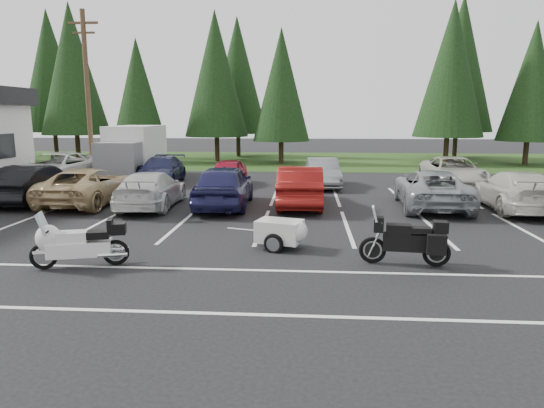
{
  "coord_description": "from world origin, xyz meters",
  "views": [
    {
      "loc": [
        1.9,
        -14.08,
        3.51
      ],
      "look_at": [
        0.92,
        -0.5,
        1.0
      ],
      "focal_mm": 32.0,
      "sensor_mm": 36.0,
      "label": 1
    }
  ],
  "objects_px": {
    "car_near_7": "(515,191)",
    "car_far_2": "(228,173)",
    "car_near_6": "(432,189)",
    "car_far_1": "(161,170)",
    "utility_pole": "(88,93)",
    "adventure_motorcycle": "(405,236)",
    "cargo_trailer": "(279,234)",
    "car_near_1": "(35,184)",
    "car_near_5": "(300,186)",
    "box_truck": "(130,152)",
    "car_far_0": "(57,169)",
    "car_far_3": "(323,173)",
    "car_far_4": "(453,172)",
    "car_near_2": "(89,186)",
    "car_near_4": "(224,186)",
    "car_near_3": "(151,190)",
    "touring_motorcycle": "(79,239)"
  },
  "relations": [
    {
      "from": "car_far_3",
      "to": "adventure_motorcycle",
      "type": "xyz_separation_m",
      "value": [
        1.53,
        -12.66,
        0.01
      ]
    },
    {
      "from": "box_truck",
      "to": "car_far_0",
      "type": "xyz_separation_m",
      "value": [
        -2.76,
        -2.97,
        -0.63
      ]
    },
    {
      "from": "car_near_7",
      "to": "car_near_1",
      "type": "bearing_deg",
      "value": 2.72
    },
    {
      "from": "box_truck",
      "to": "adventure_motorcycle",
      "type": "xyz_separation_m",
      "value": [
        12.22,
        -15.33,
        -0.74
      ]
    },
    {
      "from": "cargo_trailer",
      "to": "car_near_1",
      "type": "bearing_deg",
      "value": 166.08
    },
    {
      "from": "utility_pole",
      "to": "cargo_trailer",
      "type": "xyz_separation_m",
      "value": [
        11.2,
        -13.59,
        -4.31
      ]
    },
    {
      "from": "car_far_4",
      "to": "car_near_7",
      "type": "bearing_deg",
      "value": -85.13
    },
    {
      "from": "car_far_2",
      "to": "adventure_motorcycle",
      "type": "relative_size",
      "value": 1.68
    },
    {
      "from": "car_near_2",
      "to": "adventure_motorcycle",
      "type": "xyz_separation_m",
      "value": [
        10.99,
        -7.25,
        -0.02
      ]
    },
    {
      "from": "car_near_6",
      "to": "car_near_5",
      "type": "bearing_deg",
      "value": 4.42
    },
    {
      "from": "utility_pole",
      "to": "car_near_5",
      "type": "xyz_separation_m",
      "value": [
        11.65,
        -7.4,
        -3.91
      ]
    },
    {
      "from": "car_near_2",
      "to": "car_near_4",
      "type": "bearing_deg",
      "value": 177.5
    },
    {
      "from": "car_far_1",
      "to": "car_far_2",
      "type": "height_order",
      "value": "car_far_1"
    },
    {
      "from": "car_near_1",
      "to": "car_far_0",
      "type": "relative_size",
      "value": 0.8
    },
    {
      "from": "utility_pole",
      "to": "car_near_1",
      "type": "height_order",
      "value": "utility_pole"
    },
    {
      "from": "car_near_6",
      "to": "car_far_1",
      "type": "relative_size",
      "value": 1.1
    },
    {
      "from": "car_near_7",
      "to": "car_far_2",
      "type": "height_order",
      "value": "car_near_7"
    },
    {
      "from": "car_near_4",
      "to": "car_near_6",
      "type": "bearing_deg",
      "value": -177.97
    },
    {
      "from": "touring_motorcycle",
      "to": "car_near_4",
      "type": "bearing_deg",
      "value": 58.96
    },
    {
      "from": "car_near_7",
      "to": "car_far_2",
      "type": "bearing_deg",
      "value": -21.78
    },
    {
      "from": "utility_pole",
      "to": "car_near_2",
      "type": "distance_m",
      "value": 9.14
    },
    {
      "from": "car_near_3",
      "to": "car_near_5",
      "type": "height_order",
      "value": "car_near_5"
    },
    {
      "from": "car_near_6",
      "to": "car_far_3",
      "type": "relative_size",
      "value": 1.24
    },
    {
      "from": "car_near_3",
      "to": "car_far_2",
      "type": "xyz_separation_m",
      "value": [
        2.0,
        5.93,
        -0.03
      ]
    },
    {
      "from": "car_near_5",
      "to": "car_far_3",
      "type": "distance_m",
      "value": 5.34
    },
    {
      "from": "car_far_1",
      "to": "cargo_trailer",
      "type": "height_order",
      "value": "car_far_1"
    },
    {
      "from": "car_near_2",
      "to": "car_near_5",
      "type": "bearing_deg",
      "value": -178.22
    },
    {
      "from": "car_near_5",
      "to": "car_near_6",
      "type": "relative_size",
      "value": 0.91
    },
    {
      "from": "adventure_motorcycle",
      "to": "car_far_0",
      "type": "bearing_deg",
      "value": 147.11
    },
    {
      "from": "car_far_4",
      "to": "car_far_1",
      "type": "bearing_deg",
      "value": -179.54
    },
    {
      "from": "car_near_1",
      "to": "car_far_2",
      "type": "relative_size",
      "value": 1.2
    },
    {
      "from": "car_near_6",
      "to": "car_near_7",
      "type": "relative_size",
      "value": 1.03
    },
    {
      "from": "box_truck",
      "to": "car_near_4",
      "type": "xyz_separation_m",
      "value": [
        6.73,
        -8.37,
        -0.61
      ]
    },
    {
      "from": "car_near_4",
      "to": "car_near_7",
      "type": "distance_m",
      "value": 10.92
    },
    {
      "from": "car_near_7",
      "to": "adventure_motorcycle",
      "type": "height_order",
      "value": "car_near_7"
    },
    {
      "from": "car_near_7",
      "to": "cargo_trailer",
      "type": "height_order",
      "value": "car_near_7"
    },
    {
      "from": "car_far_2",
      "to": "car_far_3",
      "type": "relative_size",
      "value": 0.92
    },
    {
      "from": "car_near_1",
      "to": "car_near_6",
      "type": "xyz_separation_m",
      "value": [
        15.73,
        0.07,
        -0.04
      ]
    },
    {
      "from": "car_near_6",
      "to": "car_far_4",
      "type": "relative_size",
      "value": 1.0
    },
    {
      "from": "utility_pole",
      "to": "car_near_7",
      "type": "bearing_deg",
      "value": -21.41
    },
    {
      "from": "car_near_5",
      "to": "car_far_1",
      "type": "distance_m",
      "value": 9.31
    },
    {
      "from": "car_far_3",
      "to": "car_near_7",
      "type": "bearing_deg",
      "value": -41.98
    },
    {
      "from": "car_far_3",
      "to": "car_far_1",
      "type": "bearing_deg",
      "value": 172.62
    },
    {
      "from": "utility_pole",
      "to": "adventure_motorcycle",
      "type": "xyz_separation_m",
      "value": [
        14.22,
        -14.83,
        -3.99
      ]
    },
    {
      "from": "car_far_4",
      "to": "car_far_3",
      "type": "bearing_deg",
      "value": -174.29
    },
    {
      "from": "car_near_1",
      "to": "car_far_2",
      "type": "height_order",
      "value": "car_near_1"
    },
    {
      "from": "car_near_5",
      "to": "car_near_6",
      "type": "distance_m",
      "value": 5.03
    },
    {
      "from": "car_near_6",
      "to": "car_far_3",
      "type": "distance_m",
      "value": 6.56
    },
    {
      "from": "car_near_6",
      "to": "car_near_7",
      "type": "height_order",
      "value": "car_near_7"
    },
    {
      "from": "utility_pole",
      "to": "car_near_2",
      "type": "height_order",
      "value": "utility_pole"
    }
  ]
}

